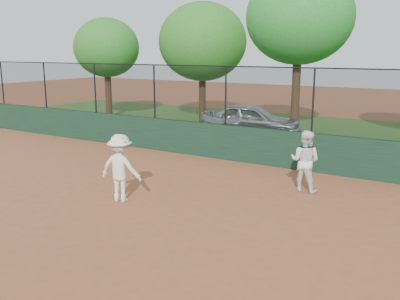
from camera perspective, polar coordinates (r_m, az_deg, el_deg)
The scene contains 10 objects.
ground at distance 10.48m, azimuth -10.15°, elevation -8.17°, with size 80.00×80.00×0.00m, color brown.
back_wall at distance 15.14m, azimuth 4.90°, elevation 0.80°, with size 26.00×0.20×1.20m, color #183623.
grass_strip at distance 20.70m, azimuth 12.32°, elevation 2.06°, with size 36.00×12.00×0.01m, color #264B17.
parked_car at distance 19.53m, azimuth 6.57°, elevation 3.82°, with size 1.73×4.30×1.47m, color #AEB3B8.
player_second at distance 12.15m, azimuth 13.28°, elevation -1.37°, with size 0.80×0.62×1.64m, color white.
player_main at distance 11.20m, azimuth -10.13°, elevation -2.27°, with size 1.18×0.80×1.70m.
fence_assembly at distance 14.91m, azimuth 4.92°, elevation 6.98°, with size 26.00×0.06×2.00m.
tree_0 at distance 25.18m, azimuth -11.89°, elevation 12.66°, with size 3.67×3.33×5.43m.
tree_1 at distance 23.29m, azimuth 0.30°, elevation 13.66°, with size 4.60×4.18×6.12m.
tree_2 at distance 19.89m, azimuth 12.58°, elevation 16.20°, with size 4.57×4.15×7.03m.
Camera 1 is at (6.58, -7.28, 3.68)m, focal length 40.00 mm.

